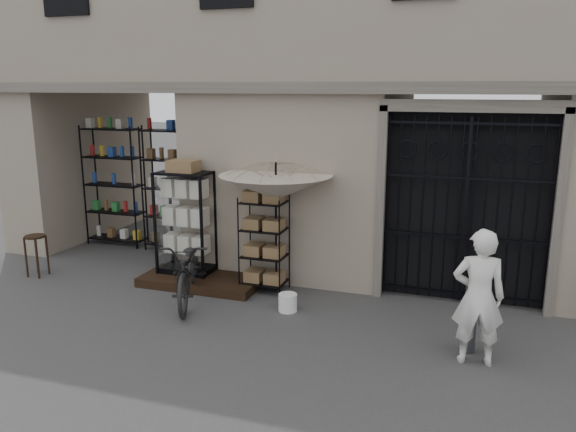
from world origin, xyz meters
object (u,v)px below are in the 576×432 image
(wire_rack, at_px, (264,245))
(shopkeeper, at_px, (473,362))
(display_cabinet, at_px, (186,228))
(bicycle, at_px, (191,301))
(wooden_stool, at_px, (37,255))
(white_bucket, at_px, (288,303))
(steel_bollard, at_px, (470,319))
(market_umbrella, at_px, (276,181))

(wire_rack, distance_m, shopkeeper, 3.69)
(display_cabinet, height_order, bicycle, display_cabinet)
(display_cabinet, xyz_separation_m, shopkeeper, (4.73, -1.55, -0.93))
(bicycle, bearing_deg, wooden_stool, 154.85)
(white_bucket, relative_size, wooden_stool, 0.38)
(white_bucket, bearing_deg, wooden_stool, 178.54)
(wire_rack, height_order, wooden_stool, wire_rack)
(display_cabinet, relative_size, steel_bollard, 2.12)
(wooden_stool, bearing_deg, shopkeeper, -7.06)
(market_umbrella, bearing_deg, steel_bollard, -22.46)
(market_umbrella, bearing_deg, bicycle, -143.32)
(steel_bollard, bearing_deg, bicycle, 174.32)
(white_bucket, distance_m, bicycle, 1.57)
(wire_rack, height_order, steel_bollard, wire_rack)
(wire_rack, distance_m, white_bucket, 1.14)
(display_cabinet, height_order, shopkeeper, display_cabinet)
(wire_rack, height_order, shopkeeper, wire_rack)
(wire_rack, bearing_deg, wooden_stool, -166.22)
(market_umbrella, xyz_separation_m, white_bucket, (0.44, -0.73, -1.70))
(display_cabinet, relative_size, bicycle, 0.96)
(market_umbrella, xyz_separation_m, bicycle, (-1.12, -0.84, -1.83))
(white_bucket, xyz_separation_m, steel_bollard, (2.58, -0.52, 0.31))
(wire_rack, relative_size, bicycle, 0.80)
(market_umbrella, xyz_separation_m, wooden_stool, (-4.26, -0.61, -1.45))
(white_bucket, height_order, steel_bollard, steel_bollard)
(white_bucket, bearing_deg, steel_bollard, -11.43)
(white_bucket, bearing_deg, bicycle, -176.00)
(steel_bollard, bearing_deg, white_bucket, 168.57)
(market_umbrella, distance_m, steel_bollard, 3.55)
(display_cabinet, distance_m, steel_bollard, 4.86)
(shopkeeper, bearing_deg, market_umbrella, -33.47)
(bicycle, xyz_separation_m, wooden_stool, (-3.13, 0.23, 0.39))
(display_cabinet, distance_m, white_bucket, 2.36)
(display_cabinet, height_order, steel_bollard, display_cabinet)
(display_cabinet, xyz_separation_m, steel_bollard, (4.66, -1.28, -0.49))
(white_bucket, bearing_deg, display_cabinet, 159.92)
(white_bucket, xyz_separation_m, bicycle, (-1.56, -0.11, -0.13))
(market_umbrella, distance_m, bicycle, 2.31)
(display_cabinet, relative_size, white_bucket, 6.79)
(steel_bollard, relative_size, shopkeeper, 0.53)
(steel_bollard, bearing_deg, display_cabinet, 164.61)
(market_umbrella, bearing_deg, shopkeeper, -26.16)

